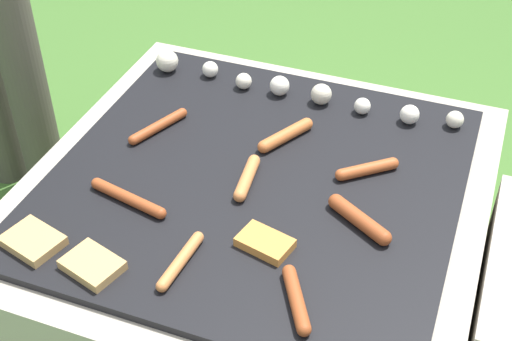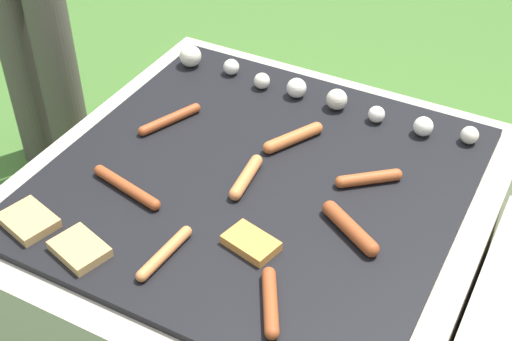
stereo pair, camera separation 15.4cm
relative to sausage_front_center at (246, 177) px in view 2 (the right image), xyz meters
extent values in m
plane|color=#3D6628|center=(0.01, 0.02, -0.46)|extent=(14.00, 14.00, 0.00)
cube|color=#A89E8C|center=(0.01, 0.02, -0.25)|extent=(0.99, 0.99, 0.43)
cube|color=black|center=(0.01, 0.02, -0.02)|extent=(0.87, 0.87, 0.02)
cylinder|color=#4C473D|center=(-0.92, 0.28, -0.06)|extent=(0.12, 0.12, 0.80)
cylinder|color=#4C473D|center=(-0.78, 0.28, -0.06)|extent=(0.12, 0.12, 0.80)
cylinder|color=#C6753D|center=(-0.03, -0.27, 0.00)|extent=(0.03, 0.14, 0.02)
sphere|color=#C6753D|center=(-0.02, -0.20, 0.00)|extent=(0.02, 0.02, 0.02)
sphere|color=#C6753D|center=(-0.03, -0.34, 0.00)|extent=(0.02, 0.02, 0.02)
cylinder|color=#93421E|center=(-0.21, -0.15, 0.00)|extent=(0.17, 0.06, 0.02)
sphere|color=#93421E|center=(-0.12, -0.17, 0.00)|extent=(0.02, 0.02, 0.02)
sphere|color=#93421E|center=(-0.29, -0.13, 0.00)|extent=(0.02, 0.02, 0.02)
cylinder|color=#93421E|center=(0.26, -0.04, 0.00)|extent=(0.13, 0.10, 0.03)
sphere|color=#93421E|center=(0.20, -0.01, 0.00)|extent=(0.03, 0.03, 0.03)
sphere|color=#93421E|center=(0.32, -0.08, 0.00)|extent=(0.03, 0.03, 0.03)
cylinder|color=#C6753D|center=(0.00, 0.00, 0.00)|extent=(0.04, 0.12, 0.03)
sphere|color=#C6753D|center=(0.01, -0.06, 0.00)|extent=(0.03, 0.03, 0.03)
sphere|color=#C6753D|center=(-0.01, 0.06, 0.00)|extent=(0.03, 0.03, 0.03)
cylinder|color=#A34C23|center=(0.24, 0.12, 0.00)|extent=(0.11, 0.10, 0.03)
sphere|color=#A34C23|center=(0.19, 0.08, 0.00)|extent=(0.03, 0.03, 0.03)
sphere|color=#A34C23|center=(0.28, 0.16, 0.00)|extent=(0.03, 0.03, 0.03)
cylinder|color=#93421E|center=(0.20, -0.29, 0.00)|extent=(0.09, 0.13, 0.03)
sphere|color=#93421E|center=(0.24, -0.34, 0.00)|extent=(0.03, 0.03, 0.03)
sphere|color=#93421E|center=(0.17, -0.23, 0.00)|extent=(0.03, 0.03, 0.03)
cylinder|color=#93421E|center=(-0.27, 0.11, 0.00)|extent=(0.08, 0.15, 0.02)
sphere|color=#93421E|center=(-0.30, 0.04, 0.00)|extent=(0.02, 0.02, 0.02)
sphere|color=#93421E|center=(-0.24, 0.18, 0.00)|extent=(0.02, 0.02, 0.02)
cylinder|color=#B7602D|center=(0.03, 0.18, 0.00)|extent=(0.09, 0.13, 0.03)
sphere|color=#B7602D|center=(0.06, 0.24, 0.00)|extent=(0.03, 0.03, 0.03)
sphere|color=#B7602D|center=(0.00, 0.12, 0.00)|extent=(0.03, 0.03, 0.03)
cube|color=#D18438|center=(0.10, -0.17, 0.00)|extent=(0.12, 0.09, 0.02)
cube|color=tan|center=(-0.32, -0.32, 0.00)|extent=(0.13, 0.11, 0.02)
cube|color=tan|center=(-0.18, -0.34, 0.00)|extent=(0.13, 0.11, 0.02)
sphere|color=beige|center=(-0.37, 0.36, 0.02)|extent=(0.06, 0.06, 0.06)
sphere|color=silver|center=(-0.25, 0.37, 0.01)|extent=(0.04, 0.04, 0.04)
sphere|color=beige|center=(-0.15, 0.35, 0.01)|extent=(0.04, 0.04, 0.04)
sphere|color=silver|center=(-0.05, 0.36, 0.01)|extent=(0.05, 0.05, 0.05)
sphere|color=beige|center=(0.06, 0.35, 0.01)|extent=(0.05, 0.05, 0.05)
sphere|color=silver|center=(0.17, 0.35, 0.01)|extent=(0.04, 0.04, 0.04)
sphere|color=silver|center=(0.28, 0.35, 0.01)|extent=(0.05, 0.05, 0.05)
sphere|color=beige|center=(0.39, 0.37, 0.01)|extent=(0.04, 0.04, 0.04)
camera|label=1|loc=(0.43, -1.10, 0.98)|focal=50.00mm
camera|label=2|loc=(0.57, -1.03, 0.98)|focal=50.00mm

